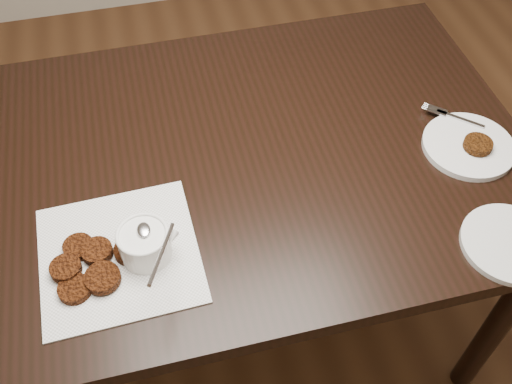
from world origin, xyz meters
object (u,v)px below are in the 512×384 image
napkin (119,254)px  plate_empty (510,244)px  plate_with_patty (469,144)px  table (225,249)px  sauce_ramekin (142,233)px

napkin → plate_empty: 0.77m
plate_with_patty → napkin: bearing=-172.8°
table → sauce_ramekin: bearing=-129.9°
table → napkin: size_ratio=4.64×
table → napkin: napkin is taller
table → plate_empty: 0.74m
table → plate_with_patty: size_ratio=6.85×
plate_with_patty → table: bearing=168.7°
sauce_ramekin → napkin: bearing=166.6°
plate_with_patty → plate_empty: bearing=-99.6°
sauce_ramekin → plate_empty: (0.70, -0.15, -0.07)m
plate_empty → plate_with_patty: bearing=80.4°
napkin → plate_with_patty: size_ratio=1.48×
table → napkin: (-0.24, -0.21, 0.38)m
napkin → sauce_ramekin: 0.09m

